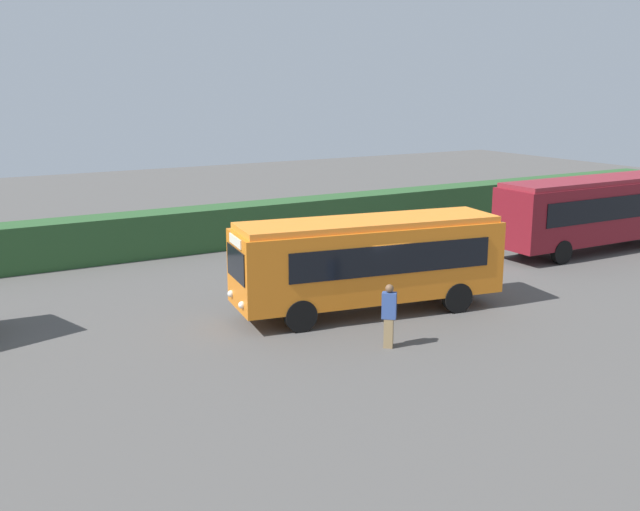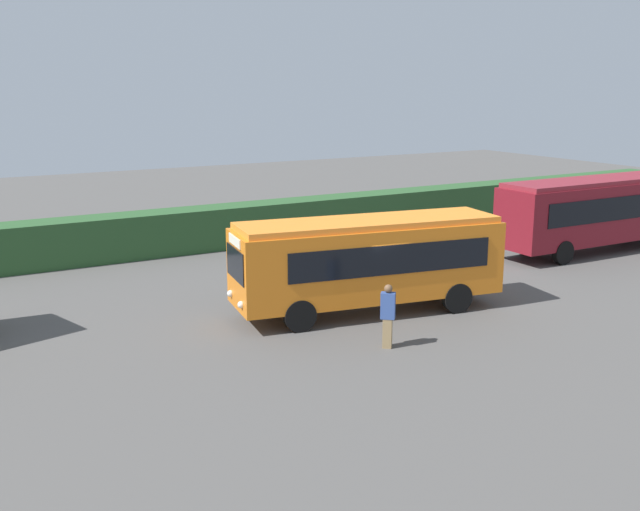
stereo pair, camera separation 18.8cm
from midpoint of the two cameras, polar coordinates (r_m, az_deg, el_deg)
The scene contains 5 objects.
ground_plane at distance 25.10m, azimuth 5.15°, elevation -4.10°, with size 87.69×87.69×0.00m, color #514F4C.
bus_orange at distance 24.33m, azimuth 3.86°, elevation -0.28°, with size 9.07×3.74×3.09m.
bus_maroon at distance 35.34m, azimuth 20.34°, elevation 3.26°, with size 10.06×2.45×3.25m.
person_right at distance 21.33m, azimuth 5.40°, elevation -4.44°, with size 0.47×0.46×1.85m.
hedge_row at distance 34.81m, azimuth -5.93°, elevation 2.31°, with size 55.84×1.69×1.88m, color #2B542B.
Camera 2 is at (-13.79, -19.62, 7.37)m, focal length 42.30 mm.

